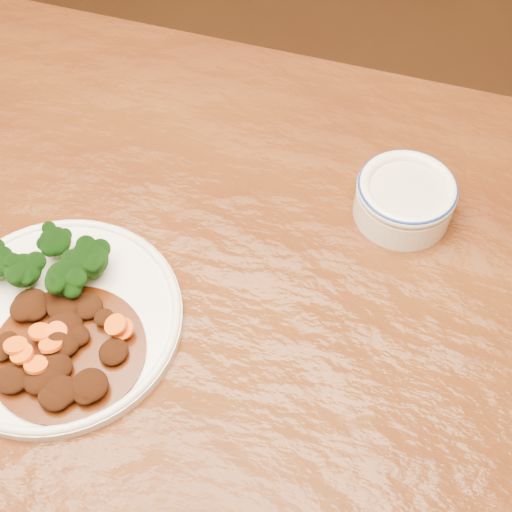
% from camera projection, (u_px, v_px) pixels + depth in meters
% --- Properties ---
extents(ground, '(4.00, 4.00, 0.00)m').
position_uv_depth(ground, '(192.00, 501.00, 1.40)').
color(ground, '#462011').
rests_on(ground, ground).
extents(dining_table, '(1.57, 1.03, 0.75)m').
position_uv_depth(dining_table, '(151.00, 329.00, 0.86)').
color(dining_table, '#562C0F').
rests_on(dining_table, ground).
extents(dinner_plate, '(0.27, 0.27, 0.02)m').
position_uv_depth(dinner_plate, '(58.00, 319.00, 0.76)').
color(dinner_plate, white).
rests_on(dinner_plate, dining_table).
extents(broccoli_florets, '(0.13, 0.09, 0.05)m').
position_uv_depth(broccoli_florets, '(48.00, 264.00, 0.77)').
color(broccoli_florets, olive).
rests_on(broccoli_florets, dinner_plate).
extents(mince_stew, '(0.16, 0.16, 0.03)m').
position_uv_depth(mince_stew, '(59.00, 344.00, 0.73)').
color(mince_stew, '#411E07').
rests_on(mince_stew, dinner_plate).
extents(dip_bowl, '(0.12, 0.12, 0.05)m').
position_uv_depth(dip_bowl, '(405.00, 197.00, 0.83)').
color(dip_bowl, white).
rests_on(dip_bowl, dining_table).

